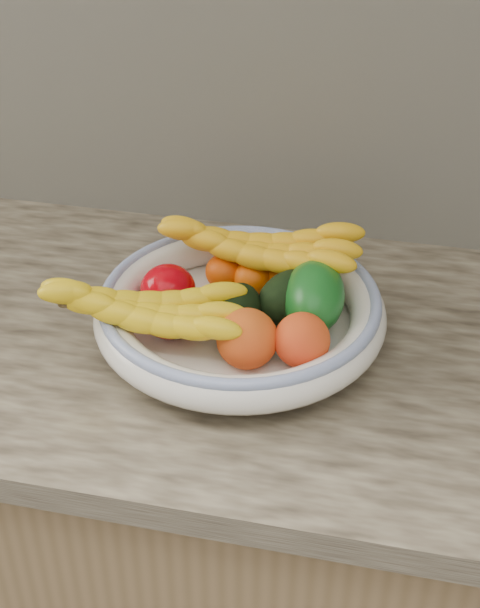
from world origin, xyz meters
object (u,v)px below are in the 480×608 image
at_px(fruit_bowl, 240,311).
at_px(banana_bunch_front, 143,314).
at_px(green_mango, 314,297).
at_px(banana_bunch_back, 258,253).

height_order(fruit_bowl, banana_bunch_front, banana_bunch_front).
bearing_deg(green_mango, banana_bunch_back, 133.66).
distance_m(fruit_bowl, green_mango, 0.10).
bearing_deg(green_mango, banana_bunch_front, -162.29).
bearing_deg(green_mango, fruit_bowl, -178.56).
bearing_deg(banana_bunch_front, banana_bunch_back, 47.66).
bearing_deg(fruit_bowl, banana_bunch_back, 86.14).
relative_size(fruit_bowl, green_mango, 3.12).
bearing_deg(banana_bunch_front, fruit_bowl, 28.45).
distance_m(fruit_bowl, banana_bunch_back, 0.10).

